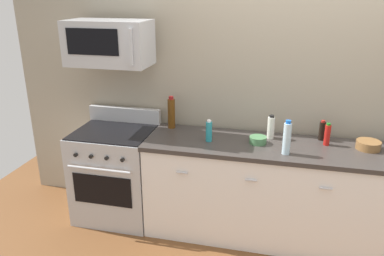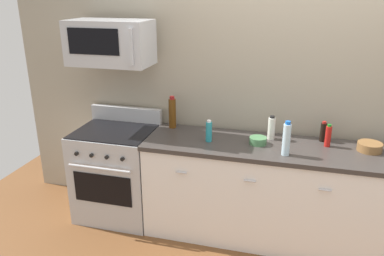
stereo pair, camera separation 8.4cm
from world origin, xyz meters
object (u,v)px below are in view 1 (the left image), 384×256
(bottle_water_clear, at_px, (287,138))
(bowl_wooden_salad, at_px, (368,145))
(range_oven, at_px, (117,173))
(bottle_vinegar_white, at_px, (271,127))
(bottle_soy_sauce_dark, at_px, (322,131))
(bottle_wine_amber, at_px, (171,113))
(bottle_dish_soap, at_px, (209,131))
(microwave, at_px, (109,43))
(bowl_green_glaze, at_px, (258,140))
(bottle_hot_sauce_red, at_px, (327,135))

(bottle_water_clear, height_order, bowl_wooden_salad, bottle_water_clear)
(range_oven, distance_m, bottle_vinegar_white, 1.59)
(bottle_vinegar_white, bearing_deg, bottle_water_clear, -67.06)
(bottle_soy_sauce_dark, relative_size, bottle_wine_amber, 0.58)
(bottle_dish_soap, bearing_deg, microwave, 174.87)
(bottle_vinegar_white, xyz_separation_m, bowl_green_glaze, (-0.10, -0.15, -0.07))
(microwave, relative_size, bottle_wine_amber, 2.35)
(bottle_water_clear, bearing_deg, bottle_hot_sauce_red, 39.18)
(bottle_hot_sauce_red, xyz_separation_m, bottle_vinegar_white, (-0.48, 0.05, 0.01))
(bottle_soy_sauce_dark, bearing_deg, range_oven, -173.26)
(bottle_wine_amber, distance_m, bottle_vinegar_white, 0.96)
(bowl_wooden_salad, bearing_deg, bottle_dish_soap, -174.12)
(microwave, height_order, bowl_green_glaze, microwave)
(bottle_wine_amber, xyz_separation_m, bottle_water_clear, (1.10, -0.39, -0.01))
(range_oven, xyz_separation_m, bottle_hot_sauce_red, (1.96, 0.11, 0.55))
(bottle_soy_sauce_dark, relative_size, bottle_water_clear, 0.63)
(bottle_wine_amber, distance_m, bowl_wooden_salad, 1.79)
(bowl_wooden_salad, bearing_deg, bottle_soy_sauce_dark, 161.01)
(bottle_soy_sauce_dark, distance_m, bottle_dish_soap, 1.02)
(microwave, relative_size, bottle_dish_soap, 3.74)
(bottle_wine_amber, height_order, bowl_wooden_salad, bottle_wine_amber)
(bottle_vinegar_white, bearing_deg, bottle_dish_soap, -159.25)
(range_oven, distance_m, bowl_wooden_salad, 2.35)
(range_oven, distance_m, bowl_green_glaze, 1.46)
(range_oven, xyz_separation_m, microwave, (0.00, 0.04, 1.28))
(microwave, relative_size, bottle_hot_sauce_red, 3.71)
(bottle_hot_sauce_red, distance_m, bowl_green_glaze, 0.60)
(bowl_green_glaze, bearing_deg, bowl_wooden_salad, 5.53)
(microwave, relative_size, bowl_green_glaze, 4.91)
(range_oven, height_order, bottle_dish_soap, bottle_dish_soap)
(bottle_vinegar_white, bearing_deg, bowl_wooden_salad, -4.35)
(bottle_water_clear, height_order, bottle_vinegar_white, bottle_water_clear)
(bottle_hot_sauce_red, distance_m, bottle_water_clear, 0.45)
(bottle_water_clear, distance_m, bowl_wooden_salad, 0.74)
(microwave, xyz_separation_m, bottle_soy_sauce_dark, (1.93, 0.18, -0.74))
(bottle_vinegar_white, bearing_deg, bottle_hot_sauce_red, -5.92)
(range_oven, height_order, microwave, microwave)
(bottle_water_clear, distance_m, bowl_green_glaze, 0.32)
(bottle_hot_sauce_red, bearing_deg, bottle_soy_sauce_dark, 106.07)
(range_oven, relative_size, bowl_wooden_salad, 5.30)
(bottle_water_clear, bearing_deg, range_oven, 174.07)
(bowl_wooden_salad, bearing_deg, bottle_water_clear, -158.56)
(bottle_water_clear, relative_size, bottle_vinegar_white, 1.33)
(bottle_wine_amber, height_order, bowl_green_glaze, bottle_wine_amber)
(bottle_dish_soap, height_order, bowl_wooden_salad, bottle_dish_soap)
(bottle_soy_sauce_dark, xyz_separation_m, bottle_wine_amber, (-1.41, -0.01, 0.06))
(bottle_vinegar_white, height_order, bowl_green_glaze, bottle_vinegar_white)
(bowl_green_glaze, bearing_deg, bottle_dish_soap, -173.37)
(bottle_soy_sauce_dark, xyz_separation_m, bowl_wooden_salad, (0.37, -0.13, -0.05))
(bottle_hot_sauce_red, height_order, bowl_wooden_salad, bottle_hot_sauce_red)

